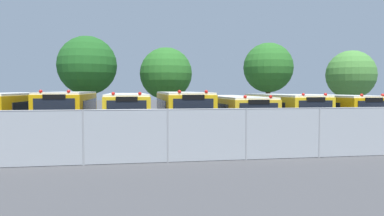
{
  "coord_description": "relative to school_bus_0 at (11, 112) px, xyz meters",
  "views": [
    {
      "loc": [
        -3.2,
        -23.77,
        2.78
      ],
      "look_at": [
        0.79,
        0.0,
        1.6
      ],
      "focal_mm": 34.52,
      "sensor_mm": 36.0,
      "label": 1
    }
  ],
  "objects": [
    {
      "name": "school_bus_4",
      "position": [
        13.86,
        -0.24,
        -0.11
      ],
      "size": [
        2.87,
        10.96,
        2.51
      ],
      "rotation": [
        0.0,
        0.0,
        3.11
      ],
      "color": "yellow",
      "rests_on": "ground_plane"
    },
    {
      "name": "tree_4",
      "position": [
        27.76,
        8.28,
        2.79
      ],
      "size": [
        4.6,
        4.6,
        6.52
      ],
      "color": "#4C3823",
      "rests_on": "ground_plane"
    },
    {
      "name": "school_bus_3",
      "position": [
        10.3,
        -0.32,
        0.02
      ],
      "size": [
        2.71,
        11.42,
        2.78
      ],
      "rotation": [
        0.0,
        0.0,
        3.12
      ],
      "color": "yellow",
      "rests_on": "ground_plane"
    },
    {
      "name": "tree_1",
      "position": [
        3.43,
        9.72,
        3.54
      ],
      "size": [
        5.17,
        5.17,
        7.51
      ],
      "color": "#4C3823",
      "rests_on": "ground_plane"
    },
    {
      "name": "tree_2",
      "position": [
        10.4,
        10.56,
        2.91
      ],
      "size": [
        4.87,
        4.87,
        6.75
      ],
      "color": "#4C3823",
      "rests_on": "ground_plane"
    },
    {
      "name": "school_bus_2",
      "position": [
        6.9,
        -0.16,
        -0.03
      ],
      "size": [
        2.54,
        10.54,
        2.68
      ],
      "rotation": [
        0.0,
        0.0,
        3.15
      ],
      "color": "yellow",
      "rests_on": "ground_plane"
    },
    {
      "name": "chainlink_fence",
      "position": [
        10.08,
        -9.84,
        -0.37
      ],
      "size": [
        28.14,
        0.07,
        2.07
      ],
      "color": "#9EA0A3",
      "rests_on": "ground_plane"
    },
    {
      "name": "school_bus_6",
      "position": [
        20.65,
        -0.15,
        -0.08
      ],
      "size": [
        2.66,
        9.86,
        2.58
      ],
      "rotation": [
        0.0,
        0.0,
        3.16
      ],
      "color": "#EAA80C",
      "rests_on": "ground_plane"
    },
    {
      "name": "school_bus_0",
      "position": [
        0.0,
        0.0,
        0.0
      ],
      "size": [
        2.73,
        11.22,
        2.73
      ],
      "rotation": [
        0.0,
        0.0,
        3.13
      ],
      "color": "#EAA80C",
      "rests_on": "ground_plane"
    },
    {
      "name": "school_bus_1",
      "position": [
        3.4,
        0.16,
        0.03
      ],
      "size": [
        2.52,
        10.01,
        2.79
      ],
      "rotation": [
        0.0,
        0.0,
        3.14
      ],
      "color": "#EAA80C",
      "rests_on": "ground_plane"
    },
    {
      "name": "school_bus_5",
      "position": [
        17.3,
        -0.18,
        -0.06
      ],
      "size": [
        2.52,
        9.41,
        2.61
      ],
      "rotation": [
        0.0,
        0.0,
        3.14
      ],
      "color": "yellow",
      "rests_on": "ground_plane"
    },
    {
      "name": "ground_plane",
      "position": [
        10.32,
        -0.05,
        -1.44
      ],
      "size": [
        160.0,
        160.0,
        0.0
      ],
      "primitive_type": "plane",
      "color": "#424244"
    },
    {
      "name": "tree_3",
      "position": [
        20.24,
        10.22,
        3.56
      ],
      "size": [
        4.8,
        4.8,
        7.34
      ],
      "color": "#4C3823",
      "rests_on": "ground_plane"
    }
  ]
}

